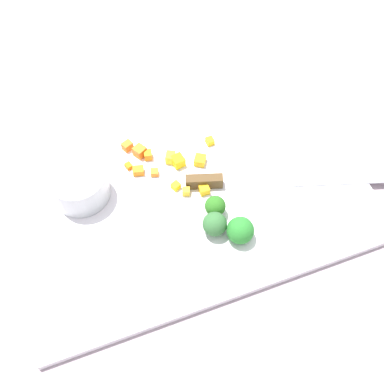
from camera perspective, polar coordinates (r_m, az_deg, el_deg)
The scene contains 20 objects.
ground_plane at distance 0.72m, azimuth 0.00°, elevation -0.96°, with size 4.00×4.00×0.00m, color gray.
cutting_board at distance 0.72m, azimuth 0.00°, elevation -0.70°, with size 0.54×0.35×0.01m, color white.
prep_bowl at distance 0.71m, azimuth -13.81°, elevation 0.80°, with size 0.09×0.09×0.05m, color #B1B6B9.
chef_knife at distance 0.73m, azimuth 8.64°, elevation 1.43°, with size 0.35×0.12×0.02m.
carrot_dice_0 at distance 0.75m, azimuth -5.50°, elevation 4.61°, with size 0.01×0.01×0.01m, color orange.
carrot_dice_1 at distance 0.73m, azimuth -4.68°, elevation 2.43°, with size 0.01×0.01×0.01m, color orange.
carrot_dice_2 at distance 0.75m, azimuth -7.89°, elevation 3.21°, with size 0.01×0.01×0.01m, color orange.
carrot_dice_3 at distance 0.77m, azimuth -8.04°, elevation 5.68°, with size 0.02×0.01×0.01m, color orange.
carrot_dice_4 at distance 0.74m, azimuth -6.69°, elevation 2.64°, with size 0.01×0.02×0.01m, color orange.
carrot_dice_5 at distance 0.76m, azimuth -6.53°, elevation 5.04°, with size 0.02×0.02×0.02m, color orange.
pepper_dice_0 at distance 0.74m, azimuth 1.00°, elevation 3.97°, with size 0.02×0.02×0.01m, color yellow.
pepper_dice_1 at distance 0.71m, azimuth 1.50°, elevation 0.35°, with size 0.02×0.01×0.01m, color yellow.
pepper_dice_2 at distance 0.77m, azimuth 2.23°, elevation 6.34°, with size 0.01×0.01×0.01m, color yellow.
pepper_dice_3 at distance 0.71m, azimuth -0.74°, elevation 0.07°, with size 0.01×0.01×0.01m, color yellow.
pepper_dice_4 at distance 0.75m, azimuth -2.69°, elevation 4.30°, with size 0.01×0.02×0.02m, color yellow.
pepper_dice_5 at distance 0.74m, azimuth -1.50°, elevation 3.94°, with size 0.02×0.02×0.02m, color yellow.
pepper_dice_6 at distance 0.72m, azimuth -2.03°, elevation 0.76°, with size 0.01×0.01×0.01m, color yellow.
broccoli_floret_0 at distance 0.66m, azimuth 6.02°, elevation -4.78°, with size 0.04×0.04×0.04m.
broccoli_floret_1 at distance 0.68m, azimuth 2.90°, elevation -1.78°, with size 0.03×0.03×0.04m.
broccoli_floret_2 at distance 0.66m, azimuth 2.84°, elevation -4.02°, with size 0.04×0.04×0.04m.
Camera 1 is at (-0.13, -0.36, 0.61)m, focal length 42.90 mm.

